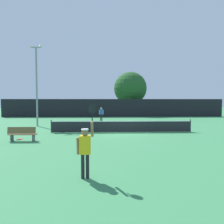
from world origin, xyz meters
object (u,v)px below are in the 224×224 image
at_px(player_serving, 85,146).
at_px(light_pole, 37,80).
at_px(player_receiving, 101,113).
at_px(parked_car_mid, 146,110).
at_px(parked_car_near, 95,110).
at_px(spare_racket, 20,139).
at_px(tennis_ball, 109,133).
at_px(courtside_bench, 22,134).
at_px(large_tree, 130,88).

height_order(player_serving, light_pole, light_pole).
height_order(player_receiving, parked_car_mid, player_receiving).
relative_size(light_pole, parked_car_near, 1.96).
bearing_deg(spare_racket, light_pole, 98.64).
bearing_deg(parked_car_mid, tennis_ball, -99.43).
bearing_deg(courtside_bench, large_tree, 67.83).
xyz_separation_m(player_serving, parked_car_near, (-1.35, 35.00, -0.36)).
bearing_deg(spare_racket, parked_car_near, 82.11).
relative_size(player_serving, parked_car_mid, 0.58).
height_order(player_receiving, courtside_bench, player_receiving).
bearing_deg(parked_car_mid, player_serving, -96.32).
xyz_separation_m(player_receiving, large_tree, (5.06, 10.73, 3.75)).
height_order(light_pole, large_tree, light_pole).
distance_m(player_receiving, spare_racket, 14.16).
xyz_separation_m(tennis_ball, light_pole, (-7.30, 5.14, 4.68)).
distance_m(tennis_ball, spare_racket, 6.59).
distance_m(spare_racket, parked_car_near, 27.72).
relative_size(tennis_ball, light_pole, 0.01).
bearing_deg(light_pole, large_tree, 54.76).
bearing_deg(player_receiving, light_pole, 40.89).
bearing_deg(light_pole, parked_car_near, 76.15).
bearing_deg(player_receiving, player_serving, 89.41).
xyz_separation_m(parked_car_near, parked_car_mid, (10.06, -0.37, 0.00)).
bearing_deg(parked_car_near, light_pole, -102.76).
distance_m(spare_racket, courtside_bench, 0.96).
xyz_separation_m(courtside_bench, parked_car_near, (3.37, 28.17, 0.30)).
xyz_separation_m(player_receiving, spare_racket, (-5.36, -13.06, -1.04)).
xyz_separation_m(player_serving, courtside_bench, (-4.72, 6.83, -0.65)).
distance_m(player_receiving, parked_car_mid, 16.39).
xyz_separation_m(large_tree, parked_car_mid, (3.44, 3.28, -4.03)).
bearing_deg(light_pole, player_receiving, 40.89).
relative_size(tennis_ball, spare_racket, 0.13).
xyz_separation_m(courtside_bench, light_pole, (-1.56, 8.16, 4.23)).
xyz_separation_m(spare_racket, large_tree, (10.42, 23.79, 4.79)).
height_order(tennis_ball, parked_car_mid, parked_car_mid).
distance_m(tennis_ball, courtside_bench, 6.50).
bearing_deg(parked_car_mid, player_receiving, -113.43).
xyz_separation_m(tennis_ball, parked_car_near, (-2.37, 25.15, 0.74)).
xyz_separation_m(spare_racket, parked_car_near, (3.80, 27.44, 0.76)).
height_order(tennis_ball, courtside_bench, courtside_bench).
relative_size(parked_car_near, parked_car_mid, 0.96).
bearing_deg(tennis_ball, spare_racket, -159.61).
distance_m(light_pole, parked_car_mid, 25.02).
bearing_deg(spare_racket, player_serving, -55.72).
bearing_deg(tennis_ball, parked_car_mid, 72.75).
relative_size(tennis_ball, large_tree, 0.01).
xyz_separation_m(tennis_ball, parked_car_mid, (7.69, 24.78, 0.74)).
relative_size(spare_racket, large_tree, 0.07).
bearing_deg(spare_racket, large_tree, 66.34).
height_order(courtside_bench, light_pole, light_pole).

